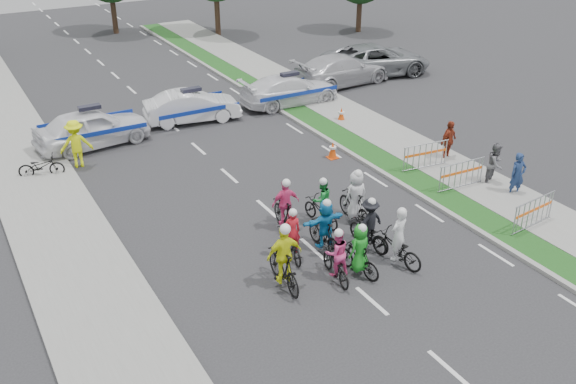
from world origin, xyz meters
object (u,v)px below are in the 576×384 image
rider_6 (291,241)px  cone_0 (333,150)px  parked_bike (41,166)px  police_car_2 (290,90)px  civilian_suv (376,60)px  barrier_2 (425,157)px  rider_2 (336,260)px  rider_1 (359,254)px  rider_0 (397,245)px  marshal_hiviz (76,144)px  rider_8 (321,207)px  rider_9 (285,210)px  police_car_1 (192,106)px  spectator_2 (448,141)px  barrier_1 (461,176)px  cone_1 (341,115)px  spectator_0 (518,175)px  barrier_0 (533,214)px  civilian_sedan (342,70)px  rider_4 (368,228)px  rider_5 (325,228)px  police_car_0 (92,128)px  rider_7 (355,201)px  rider_3 (284,263)px  spectator_1 (495,164)px

rider_6 → cone_0: size_ratio=2.46×
parked_bike → police_car_2: bearing=-61.3°
civilian_suv → barrier_2: (-6.02, -11.19, -0.29)m
parked_bike → rider_2: bearing=-135.4°
rider_1 → cone_0: (3.88, 7.23, -0.32)m
rider_0 → marshal_hiviz: bearing=-72.2°
rider_8 → barrier_2: 5.85m
civilian_suv → parked_bike: size_ratio=3.67×
rider_6 → barrier_2: bearing=-148.6°
rider_0 → rider_9: (-1.84, 3.33, 0.08)m
rider_6 → police_car_1: (1.83, 12.15, 0.15)m
police_car_1 → spectator_2: size_ratio=2.61×
barrier_1 → cone_1: size_ratio=2.86×
spectator_0 → barrier_0: spectator_0 is taller
civilian_sedan → civilian_suv: 2.73m
rider_4 → spectator_0: 6.56m
rider_5 → rider_6: bearing=-8.2°
police_car_1 → police_car_0: bearing=107.8°
police_car_1 → police_car_2: 5.04m
rider_0 → rider_5: rider_0 is taller
police_car_0 → rider_6: bearing=-173.0°
rider_7 → rider_8: (-1.04, 0.41, -0.10)m
barrier_2 → rider_0: bearing=-137.5°
rider_1 → rider_8: size_ratio=0.98×
rider_1 → rider_8: 3.04m
barrier_0 → rider_3: bearing=171.7°
rider_5 → spectator_1: bearing=-175.3°
barrier_0 → rider_9: bearing=150.0°
rider_1 → barrier_2: bearing=-155.6°
rider_3 → rider_6: size_ratio=1.17×
rider_5 → police_car_2: bearing=-116.0°
rider_6 → rider_9: size_ratio=0.95×
rider_0 → cone_1: size_ratio=2.77×
rider_4 → rider_7: (0.55, 1.49, 0.07)m
rider_0 → spectator_1: 6.81m
rider_5 → barrier_2: (6.41, 2.91, -0.19)m
rider_6 → spectator_2: bearing=-149.9°
police_car_0 → barrier_0: 17.33m
police_car_0 → cone_0: (7.94, -6.00, -0.46)m
rider_7 → parked_bike: bearing=-44.1°
spectator_0 → barrier_1: 1.91m
police_car_0 → rider_0: bearing=-165.0°
rider_7 → barrier_1: 4.61m
spectator_1 → cone_1: size_ratio=2.32×
police_car_0 → barrier_1: size_ratio=2.35×
rider_8 → civilian_sedan: bearing=-133.8°
spectator_0 → marshal_hiviz: 16.35m
rider_5 → marshal_hiviz: bearing=-63.8°
police_car_2 → civilian_sedan: bearing=-69.2°
rider_5 → parked_bike: bearing=-56.8°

